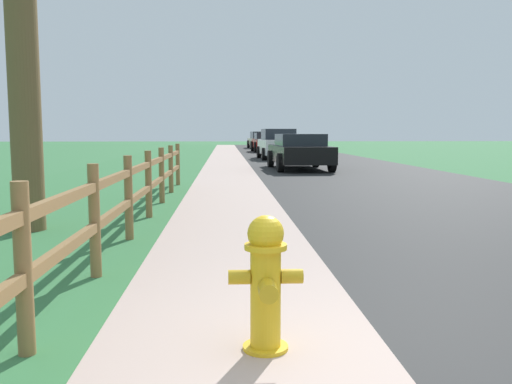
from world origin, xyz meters
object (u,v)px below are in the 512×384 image
parked_car_white (278,144)px  parked_car_red (266,142)px  parked_suv_black (299,151)px  parked_car_beige (260,140)px  fire_hydrant (266,280)px

parked_car_white → parked_car_red: parked_car_white is taller
parked_suv_black → parked_car_beige: (0.33, 28.58, 0.05)m
fire_hydrant → parked_suv_black: parked_suv_black is taller
parked_suv_black → parked_car_white: size_ratio=1.05×
parked_suv_black → parked_car_beige: size_ratio=0.98×
fire_hydrant → parked_car_red: size_ratio=0.21×
fire_hydrant → parked_suv_black: 17.81m
parked_suv_black → parked_car_red: size_ratio=1.11×
fire_hydrant → parked_car_white: bearing=84.2°
fire_hydrant → parked_suv_black: bearing=81.5°
fire_hydrant → parked_car_beige: 46.29m
parked_suv_black → parked_car_white: parked_car_white is taller
fire_hydrant → parked_car_red: (2.81, 36.81, 0.26)m
parked_car_white → parked_car_beige: size_ratio=0.93×
fire_hydrant → parked_suv_black: (2.64, 17.61, 0.24)m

